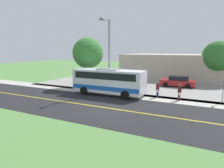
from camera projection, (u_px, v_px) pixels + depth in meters
name	position (u px, v px, depth m)	size (l,w,h in m)	color
ground_plane	(105.00, 108.00, 16.56)	(120.00, 120.00, 0.00)	#548442
road_surface	(105.00, 108.00, 16.56)	(8.00, 100.00, 0.01)	black
sidewalk	(128.00, 95.00, 21.15)	(2.40, 100.00, 0.01)	#B2ADA3
parking_lot_surface	(169.00, 86.00, 26.17)	(14.00, 36.00, 0.01)	gray
road_centre_line	(105.00, 108.00, 16.56)	(0.16, 100.00, 0.00)	gold
shuttle_bus_front	(109.00, 80.00, 21.08)	(2.58, 7.89, 2.84)	white
pedestrian_with_bags	(180.00, 92.00, 18.76)	(0.72, 0.34, 1.62)	#4C1919
pedestrian_waiting	(158.00, 89.00, 20.03)	(0.72, 0.34, 1.61)	#1E2347
stop_sign	(224.00, 82.00, 17.68)	(0.76, 0.07, 2.88)	slate
street_light_pole	(109.00, 54.00, 21.05)	(1.97, 0.24, 7.99)	#9E9EA3
parked_car_near	(178.00, 81.00, 25.99)	(2.20, 4.49, 1.45)	#A51E1E
tree_curbside	(88.00, 53.00, 25.18)	(3.93, 3.93, 6.37)	brown
tree_lot_edge	(218.00, 57.00, 27.45)	(4.36, 4.36, 6.07)	#4C3826
commercial_building	(195.00, 67.00, 32.69)	(10.00, 23.28, 4.05)	#B7A893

